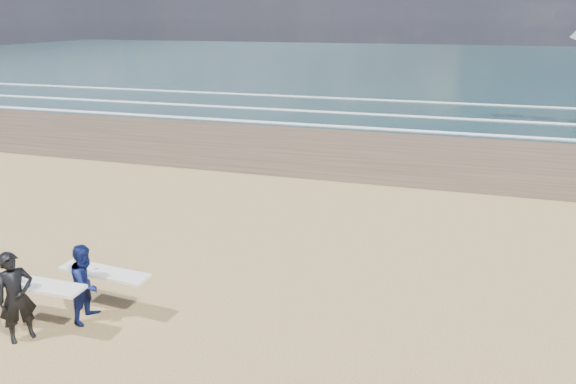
% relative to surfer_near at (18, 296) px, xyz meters
% --- Properties ---
extents(ocean, '(220.00, 100.00, 0.02)m').
position_rel_surfer_near_xyz_m(ocean, '(21.14, 72.53, -1.00)').
color(ocean, '#183336').
rests_on(ocean, ground).
extents(surfer_near, '(2.20, 1.05, 2.00)m').
position_rel_surfer_near_xyz_m(surfer_near, '(0.00, 0.00, 0.00)').
color(surfer_near, black).
rests_on(surfer_near, ground).
extents(surfer_far, '(2.23, 1.14, 1.80)m').
position_rel_surfer_near_xyz_m(surfer_far, '(0.89, 1.07, -0.10)').
color(surfer_far, '#0D174E').
rests_on(surfer_far, ground).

